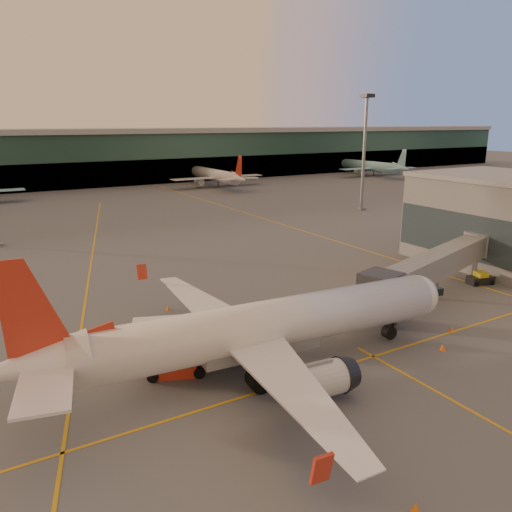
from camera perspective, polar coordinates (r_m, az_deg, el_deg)
ground at (r=39.12m, az=12.96°, el=-15.62°), size 600.00×600.00×0.00m
taxi_markings at (r=73.05m, az=-16.28°, el=-1.18°), size 100.12×173.00×0.01m
terminal at (r=167.73m, az=-22.68°, el=10.22°), size 400.00×20.00×17.60m
gate_building at (r=79.13m, az=26.67°, el=3.72°), size 18.40×22.40×12.60m
mast_east_near at (r=116.71m, az=12.30°, el=12.38°), size 2.40×2.40×25.60m
main_airplane at (r=40.00m, az=-0.09°, el=-8.43°), size 38.41×34.64×11.59m
jet_bridge at (r=61.50m, az=20.63°, el=-0.70°), size 28.77×11.11×5.77m
catering_truck at (r=40.97m, az=-9.58°, el=-9.88°), size 6.37×4.43×4.54m
pushback_tug at (r=68.64m, az=24.28°, el=-2.42°), size 3.41×2.43×1.59m
cone_nose at (r=52.56m, az=21.46°, el=-7.77°), size 0.40×0.40×0.51m
cone_wing_right at (r=30.29m, az=17.79°, el=-25.70°), size 0.46×0.46×0.59m
cone_wing_left at (r=55.05m, az=-10.00°, el=-5.85°), size 0.43×0.43×0.54m
cone_fwd at (r=48.12m, az=20.53°, el=-9.74°), size 0.49×0.49×0.63m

